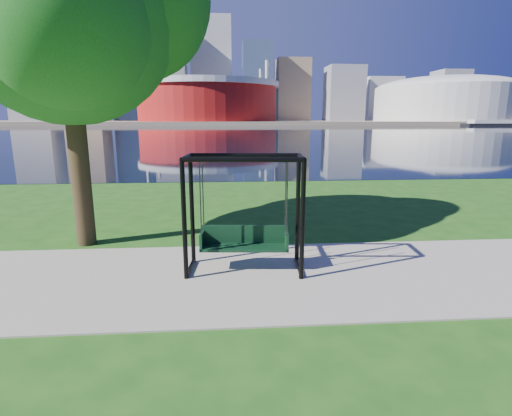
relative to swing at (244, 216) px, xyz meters
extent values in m
plane|color=#1E5114|center=(0.01, 0.12, -1.16)|extent=(900.00, 900.00, 0.00)
cube|color=#9E937F|center=(0.01, -0.38, -1.15)|extent=(120.00, 4.00, 0.03)
cube|color=black|center=(0.01, 102.12, -1.15)|extent=(900.00, 180.00, 0.02)
cube|color=#937F60|center=(0.01, 306.12, -0.16)|extent=(900.00, 228.00, 2.00)
cylinder|color=maroon|center=(-9.99, 235.12, 11.84)|extent=(80.00, 80.00, 22.00)
cylinder|color=silver|center=(-9.99, 235.12, 21.34)|extent=(83.00, 83.00, 3.00)
cylinder|color=silver|center=(22.92, 254.12, 16.84)|extent=(2.00, 2.00, 32.00)
cylinder|color=silver|center=(-42.90, 254.12, 16.84)|extent=(2.00, 2.00, 32.00)
cylinder|color=silver|center=(-42.90, 216.12, 16.84)|extent=(2.00, 2.00, 32.00)
cylinder|color=silver|center=(22.92, 216.12, 16.84)|extent=(2.00, 2.00, 32.00)
cylinder|color=beige|center=(135.01, 235.12, 10.84)|extent=(84.00, 84.00, 20.00)
ellipsoid|color=beige|center=(135.01, 235.12, 19.84)|extent=(84.00, 84.00, 15.12)
cube|color=gray|center=(-139.99, 310.12, 31.84)|extent=(28.00, 28.00, 62.00)
cube|color=#998466|center=(-99.99, 300.12, 44.84)|extent=(26.00, 26.00, 88.00)
cube|color=slate|center=(-69.99, 325.12, 48.34)|extent=(30.00, 24.00, 95.00)
cube|color=gray|center=(-39.99, 305.12, 36.84)|extent=(24.00, 24.00, 72.00)
cube|color=silver|center=(-9.99, 335.12, 40.84)|extent=(32.00, 28.00, 80.00)
cube|color=slate|center=(25.01, 310.12, 29.84)|extent=(22.00, 22.00, 58.00)
cube|color=#998466|center=(55.01, 325.12, 24.84)|extent=(26.00, 26.00, 48.00)
cube|color=gray|center=(95.01, 315.12, 21.84)|extent=(28.00, 24.00, 42.00)
cube|color=silver|center=(135.01, 340.12, 18.84)|extent=(30.00, 26.00, 36.00)
cube|color=gray|center=(185.01, 320.12, 20.84)|extent=(24.00, 24.00, 40.00)
cube|color=#998466|center=(225.01, 335.12, 16.84)|extent=(26.00, 26.00, 32.00)
cylinder|color=black|center=(-1.17, -0.40, 0.02)|extent=(0.10, 0.10, 2.36)
cylinder|color=black|center=(1.09, -0.58, 0.02)|extent=(0.10, 0.10, 2.36)
cylinder|color=black|center=(-1.09, 0.52, 0.02)|extent=(0.10, 0.10, 2.36)
cylinder|color=black|center=(1.16, 0.34, 0.02)|extent=(0.10, 0.10, 2.36)
cylinder|color=black|center=(-0.04, -0.49, 1.20)|extent=(2.26, 0.27, 0.09)
cylinder|color=black|center=(0.04, 0.43, 1.20)|extent=(2.26, 0.27, 0.09)
cylinder|color=black|center=(-1.13, 0.06, 1.20)|extent=(0.17, 0.93, 0.09)
cylinder|color=black|center=(-1.13, 0.06, -1.08)|extent=(0.15, 0.93, 0.07)
cylinder|color=black|center=(1.12, -0.12, 1.20)|extent=(0.17, 0.93, 0.09)
cylinder|color=black|center=(1.12, -0.12, -1.08)|extent=(0.15, 0.93, 0.07)
cube|color=black|center=(0.00, -0.03, -0.65)|extent=(1.83, 0.61, 0.06)
cube|color=black|center=(0.01, 0.17, -0.42)|extent=(1.79, 0.20, 0.39)
cube|color=black|center=(-0.87, 0.04, -0.51)|extent=(0.09, 0.46, 0.35)
cube|color=black|center=(0.86, -0.10, -0.51)|extent=(0.09, 0.46, 0.35)
cylinder|color=#313136|center=(-0.86, -0.15, 0.40)|extent=(0.03, 0.03, 1.49)
cylinder|color=#313136|center=(0.83, -0.29, 0.40)|extent=(0.03, 0.03, 1.49)
cylinder|color=#313136|center=(-0.83, 0.23, 0.40)|extent=(0.03, 0.03, 1.49)
cylinder|color=#313136|center=(0.86, 0.09, 0.40)|extent=(0.03, 0.03, 1.49)
cylinder|color=#2E2314|center=(-3.90, 2.14, 1.14)|extent=(0.46, 0.46, 4.61)
sphere|color=#1C581A|center=(-3.90, 2.14, 4.29)|extent=(5.03, 5.03, 5.03)
sphere|color=#1C581A|center=(-2.53, 2.77, 4.71)|extent=(3.77, 3.77, 3.77)
sphere|color=#1C581A|center=(-3.48, 0.99, 3.76)|extent=(3.35, 3.35, 3.35)
cube|color=black|center=(130.20, 180.37, -0.55)|extent=(29.50, 7.94, 1.18)
cube|color=silver|center=(130.20, 180.37, 0.92)|extent=(23.60, 6.45, 1.77)
camera|label=1|loc=(-0.37, -7.85, 1.92)|focal=28.00mm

